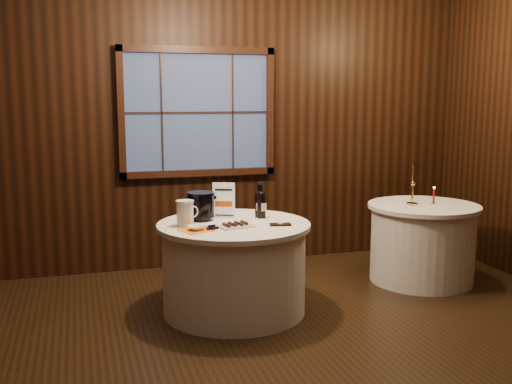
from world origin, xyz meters
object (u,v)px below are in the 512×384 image
object	(u,v)px
port_bottle_left	(259,202)
chocolate_plate	(235,225)
grape_bunch	(212,227)
main_table	(234,267)
side_table	(422,243)
port_bottle_right	(261,203)
glass_pitcher	(185,213)
ice_bucket	(201,205)
cracker_bowl	(196,228)
chocolate_box	(280,224)
sign_stand	(224,205)
red_candle	(434,197)
brass_candlestick	(413,190)

from	to	relation	value
port_bottle_left	chocolate_plate	xyz separation A→B (m)	(-0.30, -0.34, -0.12)
grape_bunch	chocolate_plate	bearing A→B (deg)	11.29
chocolate_plate	main_table	bearing A→B (deg)	80.08
side_table	port_bottle_right	distance (m)	1.80
main_table	glass_pitcher	distance (m)	0.64
grape_bunch	ice_bucket	bearing A→B (deg)	91.26
side_table	main_table	bearing A→B (deg)	-171.47
port_bottle_left	main_table	bearing A→B (deg)	-136.03
side_table	ice_bucket	bearing A→B (deg)	-177.22
ice_bucket	chocolate_plate	bearing A→B (deg)	-59.52
port_bottle_left	glass_pitcher	world-z (taller)	port_bottle_left
ice_bucket	cracker_bowl	world-z (taller)	ice_bucket
chocolate_box	cracker_bowl	bearing A→B (deg)	-169.84
sign_stand	glass_pitcher	distance (m)	0.47
main_table	port_bottle_right	size ratio (longest dim) A/B	4.09
main_table	chocolate_plate	size ratio (longest dim) A/B	4.09
main_table	chocolate_box	world-z (taller)	chocolate_box
side_table	sign_stand	size ratio (longest dim) A/B	3.41
cracker_bowl	red_candle	world-z (taller)	red_candle
sign_stand	chocolate_plate	world-z (taller)	sign_stand
chocolate_plate	grape_bunch	xyz separation A→B (m)	(-0.20, -0.04, 0.00)
main_table	port_bottle_left	xyz separation A→B (m)	(0.28, 0.18, 0.51)
glass_pitcher	red_candle	xyz separation A→B (m)	(2.51, 0.29, -0.04)
main_table	chocolate_plate	distance (m)	0.43
sign_stand	ice_bucket	bearing A→B (deg)	-138.57
chocolate_plate	ice_bucket	bearing A→B (deg)	120.48
grape_bunch	cracker_bowl	size ratio (longest dim) A/B	1.23
main_table	chocolate_plate	world-z (taller)	chocolate_plate
port_bottle_left	chocolate_plate	bearing A→B (deg)	-120.51
glass_pitcher	cracker_bowl	world-z (taller)	glass_pitcher
chocolate_box	grape_bunch	world-z (taller)	grape_bunch
port_bottle_right	brass_candlestick	world-z (taller)	brass_candlestick
chocolate_plate	red_candle	distance (m)	2.18
sign_stand	chocolate_plate	size ratio (longest dim) A/B	1.01
port_bottle_right	chocolate_box	bearing A→B (deg)	-97.86
chocolate_plate	side_table	bearing A→B (deg)	12.83
cracker_bowl	brass_candlestick	size ratio (longest dim) A/B	0.32
main_table	chocolate_box	bearing A→B (deg)	-30.09
side_table	sign_stand	xyz separation A→B (m)	(-2.02, -0.04, 0.49)
main_table	chocolate_box	distance (m)	0.56
chocolate_box	red_candle	bearing A→B (deg)	26.94
sign_stand	cracker_bowl	distance (m)	0.56
port_bottle_left	sign_stand	bearing A→B (deg)	175.34
red_candle	grape_bunch	bearing A→B (deg)	-168.01
port_bottle_right	chocolate_box	size ratio (longest dim) A/B	1.82
grape_bunch	glass_pitcher	world-z (taller)	glass_pitcher
ice_bucket	brass_candlestick	distance (m)	2.12
chocolate_plate	chocolate_box	world-z (taller)	chocolate_plate
ice_bucket	glass_pitcher	bearing A→B (deg)	-131.79
side_table	chocolate_box	xyz separation A→B (m)	(-1.66, -0.50, 0.39)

